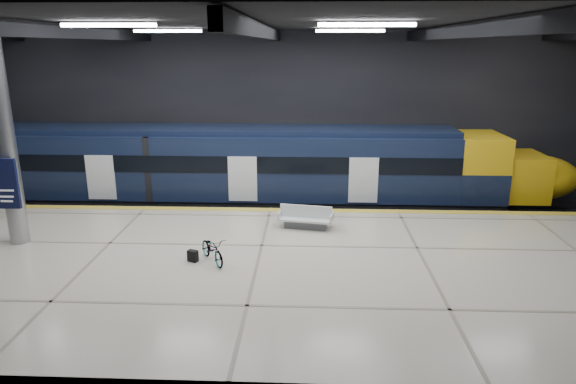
{
  "coord_description": "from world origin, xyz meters",
  "views": [
    {
      "loc": [
        1.51,
        -16.46,
        7.34
      ],
      "look_at": [
        0.75,
        1.5,
        2.2
      ],
      "focal_mm": 32.0,
      "sensor_mm": 36.0,
      "label": 1
    }
  ],
  "objects": [
    {
      "name": "bench",
      "position": [
        1.42,
        0.74,
        1.4
      ],
      "size": [
        2.01,
        1.1,
        0.84
      ],
      "rotation": [
        0.0,
        0.0,
        -0.17
      ],
      "color": "#595B60",
      "rests_on": "platform"
    },
    {
      "name": "platform",
      "position": [
        0.0,
        -2.5,
        0.55
      ],
      "size": [
        30.0,
        11.0,
        1.1
      ],
      "primitive_type": "cube",
      "color": "beige",
      "rests_on": "ground"
    },
    {
      "name": "room_shell",
      "position": [
        -0.0,
        0.0,
        5.72
      ],
      "size": [
        30.1,
        16.1,
        8.05
      ],
      "color": "black",
      "rests_on": "ground"
    },
    {
      "name": "pannier_bag",
      "position": [
        -1.95,
        -2.35,
        1.28
      ],
      "size": [
        0.35,
        0.28,
        0.35
      ],
      "primitive_type": "cube",
      "rotation": [
        0.0,
        0.0,
        -0.41
      ],
      "color": "black",
      "rests_on": "platform"
    },
    {
      "name": "ground",
      "position": [
        0.0,
        0.0,
        0.0
      ],
      "size": [
        30.0,
        30.0,
        0.0
      ],
      "primitive_type": "plane",
      "color": "black",
      "rests_on": "ground"
    },
    {
      "name": "rails",
      "position": [
        0.0,
        5.5,
        0.08
      ],
      "size": [
        30.0,
        1.52,
        0.16
      ],
      "color": "gray",
      "rests_on": "ground"
    },
    {
      "name": "info_column",
      "position": [
        -8.0,
        -1.03,
        4.46
      ],
      "size": [
        0.9,
        0.78,
        6.9
      ],
      "color": "#9EA0A5",
      "rests_on": "platform"
    },
    {
      "name": "bicycle",
      "position": [
        -1.35,
        -2.35,
        1.5
      ],
      "size": [
        1.27,
        1.55,
        0.79
      ],
      "primitive_type": "imported",
      "rotation": [
        0.0,
        0.0,
        0.58
      ],
      "color": "#99999E",
      "rests_on": "platform"
    },
    {
      "name": "safety_strip",
      "position": [
        0.0,
        2.75,
        1.11
      ],
      "size": [
        30.0,
        0.4,
        0.01
      ],
      "primitive_type": "cube",
      "color": "gold",
      "rests_on": "platform"
    },
    {
      "name": "train",
      "position": [
        -2.46,
        5.5,
        2.06
      ],
      "size": [
        29.4,
        2.84,
        3.79
      ],
      "color": "black",
      "rests_on": "ground"
    }
  ]
}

